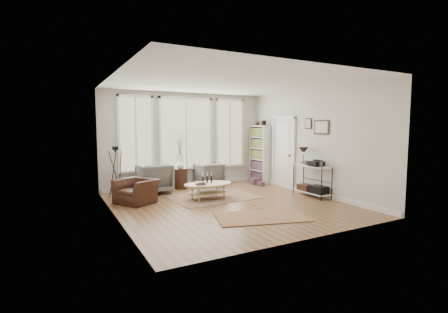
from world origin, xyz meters
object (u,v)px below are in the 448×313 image
coffee_table (208,187)px  armchair_left (154,178)px  accent_chair (136,191)px  side_table (180,162)px  low_shelf (312,178)px  armchair_right (209,174)px  bookcase (260,154)px

coffee_table → armchair_left: (-1.00, 1.43, 0.10)m
armchair_left → accent_chair: (-0.73, -0.99, -0.12)m
side_table → low_shelf: bearing=-45.2°
coffee_table → side_table: side_table is taller
armchair_left → armchair_right: size_ratio=1.15×
coffee_table → armchair_right: (0.82, 1.67, 0.05)m
armchair_left → side_table: (0.88, 0.24, 0.40)m
armchair_right → accent_chair: size_ratio=0.89×
bookcase → low_shelf: bearing=-91.3°
coffee_table → side_table: 1.74m
side_table → accent_chair: bearing=-142.7°
low_shelf → armchair_right: low_shelf is taller
bookcase → side_table: bearing=176.1°
bookcase → armchair_left: bearing=-179.2°
low_shelf → side_table: 3.83m
armchair_right → side_table: side_table is taller
bookcase → coffee_table: 3.08m
bookcase → armchair_right: size_ratio=2.56×
coffee_table → armchair_left: 1.74m
armchair_left → accent_chair: bearing=54.0°
coffee_table → bookcase: bearing=29.3°
bookcase → armchair_right: bookcase is taller
armchair_right → accent_chair: bearing=22.3°
side_table → armchair_right: bearing=0.4°
armchair_right → accent_chair: armchair_right is taller
bookcase → accent_chair: (-4.36, -1.04, -0.66)m
low_shelf → coffee_table: low_shelf is taller
coffee_table → armchair_right: bearing=63.9°
coffee_table → armchair_right: 1.86m
low_shelf → side_table: bearing=134.8°
bookcase → coffee_table: bookcase is taller
low_shelf → armchair_left: low_shelf is taller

